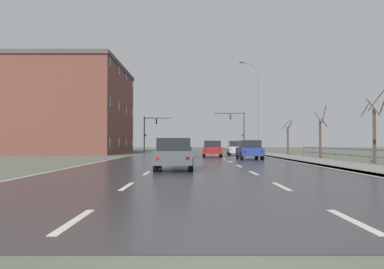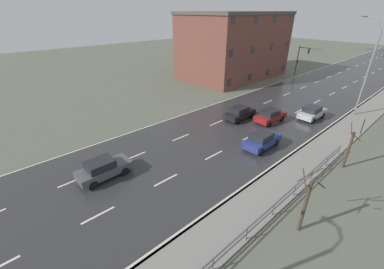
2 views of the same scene
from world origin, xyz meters
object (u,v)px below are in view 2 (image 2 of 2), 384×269
object	(u,v)px
car_near_left	(262,140)
car_far_right	(240,113)
car_distant	(103,168)
brick_building	(233,45)
traffic_signal_left	(302,57)
car_mid_centre	(312,112)
street_lamp_midground	(367,71)
car_near_right	(270,115)

from	to	relation	value
car_near_left	car_far_right	bearing A→B (deg)	145.06
car_distant	brick_building	distance (m)	36.47
traffic_signal_left	car_far_right	xyz separation A→B (m)	(5.83, -26.46, -2.83)
car_distant	car_mid_centre	size ratio (longest dim) A/B	1.00
street_lamp_midground	car_mid_centre	size ratio (longest dim) A/B	2.71
car_near_right	traffic_signal_left	bearing A→B (deg)	112.18
brick_building	car_near_right	bearing A→B (deg)	-38.89
traffic_signal_left	car_distant	size ratio (longest dim) A/B	1.35
street_lamp_midground	car_near_right	distance (m)	12.22
street_lamp_midground	car_near_left	size ratio (longest dim) A/B	2.72
car_distant	car_mid_centre	bearing A→B (deg)	75.65
car_near_left	brick_building	world-z (taller)	brick_building
traffic_signal_left	car_mid_centre	world-z (taller)	traffic_signal_left
car_near_right	car_near_left	distance (m)	6.45
traffic_signal_left	car_mid_centre	distance (m)	23.13
traffic_signal_left	car_distant	distance (m)	43.94
car_far_right	car_near_left	distance (m)	6.81
car_far_right	brick_building	bearing A→B (deg)	132.07
car_distant	brick_building	bearing A→B (deg)	113.00
car_far_right	car_near_left	bearing A→B (deg)	-34.35
car_near_left	car_mid_centre	bearing A→B (deg)	88.82
car_mid_centre	car_near_right	bearing A→B (deg)	-120.13
traffic_signal_left	car_near_left	distance (m)	32.52
car_distant	car_near_right	bearing A→B (deg)	80.65
car_far_right	street_lamp_midground	bearing A→B (deg)	52.92
street_lamp_midground	car_near_left	world-z (taller)	street_lamp_midground
car_distant	car_mid_centre	distance (m)	24.29
street_lamp_midground	brick_building	distance (m)	23.73
street_lamp_midground	car_near_left	bearing A→B (deg)	-101.44
car_far_right	car_mid_centre	distance (m)	8.76
car_distant	brick_building	size ratio (longest dim) A/B	0.21
traffic_signal_left	car_far_right	size ratio (longest dim) A/B	1.35
traffic_signal_left	car_far_right	world-z (taller)	traffic_signal_left
car_near_right	brick_building	bearing A→B (deg)	143.66
car_near_right	car_mid_centre	size ratio (longest dim) A/B	1.01
brick_building	street_lamp_midground	bearing A→B (deg)	-10.79
car_near_right	car_far_right	bearing A→B (deg)	-142.75
car_distant	car_near_left	distance (m)	14.29
traffic_signal_left	car_near_right	xyz separation A→B (m)	(8.72, -24.46, -2.83)
car_distant	car_near_left	size ratio (longest dim) A/B	1.00
car_near_right	car_mid_centre	xyz separation A→B (m)	(2.83, 4.63, 0.00)
brick_building	car_near_left	bearing A→B (deg)	-44.61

